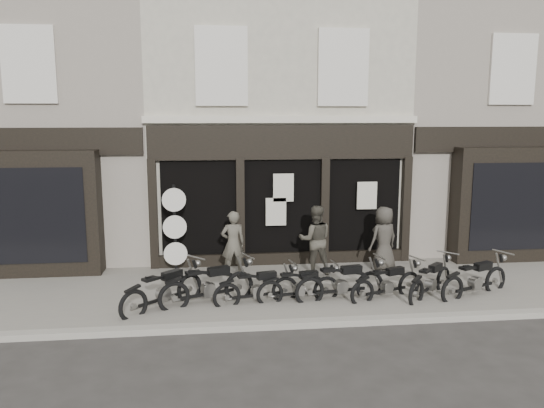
{
  "coord_description": "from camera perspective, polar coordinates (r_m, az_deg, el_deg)",
  "views": [
    {
      "loc": [
        -1.86,
        -11.11,
        4.13
      ],
      "look_at": [
        -0.44,
        1.6,
        2.01
      ],
      "focal_mm": 35.0,
      "sensor_mm": 36.0,
      "label": 1
    }
  ],
  "objects": [
    {
      "name": "advert_sign_post",
      "position": [
        13.62,
        -10.39,
        -3.22
      ],
      "size": [
        0.6,
        0.38,
        2.45
      ],
      "rotation": [
        0.0,
        0.0,
        0.1
      ],
      "color": "black",
      "rests_on": "ground"
    },
    {
      "name": "pavement",
      "position": [
        12.81,
        2.34,
        -9.12
      ],
      "size": [
        30.0,
        4.2,
        0.12
      ],
      "primitive_type": "cube",
      "color": "slate",
      "rests_on": "ground_plane"
    },
    {
      "name": "central_building",
      "position": [
        17.16,
        -0.15,
        9.24
      ],
      "size": [
        7.3,
        6.22,
        8.34
      ],
      "color": "#BBB5A1",
      "rests_on": "ground"
    },
    {
      "name": "motorcycle_1",
      "position": [
        11.76,
        -6.83,
        -9.03
      ],
      "size": [
        2.09,
        1.14,
        1.06
      ],
      "rotation": [
        0.0,
        0.0,
        0.39
      ],
      "color": "black",
      "rests_on": "ground"
    },
    {
      "name": "motorcycle_3",
      "position": [
        11.87,
        2.98,
        -9.11
      ],
      "size": [
        1.9,
        0.55,
        0.91
      ],
      "rotation": [
        0.0,
        0.0,
        0.14
      ],
      "color": "black",
      "rests_on": "ground"
    },
    {
      "name": "motorcycle_7",
      "position": [
        13.02,
        21.03,
        -7.87
      ],
      "size": [
        1.99,
        1.12,
        1.02
      ],
      "rotation": [
        0.0,
        0.0,
        0.42
      ],
      "color": "black",
      "rests_on": "ground"
    },
    {
      "name": "ground_plane",
      "position": [
        12.0,
        3.0,
        -10.75
      ],
      "size": [
        90.0,
        90.0,
        0.0
      ],
      "primitive_type": "plane",
      "color": "#2D2B28",
      "rests_on": "ground"
    },
    {
      "name": "neighbour_left",
      "position": [
        17.58,
        -21.41,
        8.47
      ],
      "size": [
        5.6,
        6.73,
        8.34
      ],
      "color": "gray",
      "rests_on": "ground"
    },
    {
      "name": "man_right",
      "position": [
        14.21,
        11.93,
        -3.66
      ],
      "size": [
        0.98,
        0.83,
        1.7
      ],
      "primitive_type": "imported",
      "rotation": [
        0.0,
        0.0,
        3.55
      ],
      "color": "#38352F",
      "rests_on": "pavement"
    },
    {
      "name": "motorcycle_6",
      "position": [
        12.7,
        16.7,
        -8.18
      ],
      "size": [
        1.62,
        1.5,
        0.95
      ],
      "rotation": [
        0.0,
        0.0,
        0.73
      ],
      "color": "black",
      "rests_on": "ground"
    },
    {
      "name": "man_left",
      "position": [
        13.44,
        -4.21,
        -4.27
      ],
      "size": [
        0.66,
        0.47,
        1.68
      ],
      "primitive_type": "imported",
      "rotation": [
        0.0,
        0.0,
        3.26
      ],
      "color": "#4E4A40",
      "rests_on": "pavement"
    },
    {
      "name": "neighbour_right",
      "position": [
        18.88,
        19.63,
        8.59
      ],
      "size": [
        5.6,
        6.73,
        8.34
      ],
      "color": "gray",
      "rests_on": "ground"
    },
    {
      "name": "kerb",
      "position": [
        10.82,
        4.1,
        -12.68
      ],
      "size": [
        30.0,
        0.25,
        0.13
      ],
      "primitive_type": "cube",
      "color": "gray",
      "rests_on": "ground_plane"
    },
    {
      "name": "man_centre",
      "position": [
        13.66,
        4.68,
        -3.84
      ],
      "size": [
        0.92,
        0.75,
        1.78
      ],
      "primitive_type": "imported",
      "rotation": [
        0.0,
        0.0,
        3.05
      ],
      "color": "#413D34",
      "rests_on": "pavement"
    },
    {
      "name": "motorcycle_4",
      "position": [
        12.03,
        7.47,
        -8.71
      ],
      "size": [
        2.12,
        0.7,
        1.02
      ],
      "rotation": [
        0.0,
        0.0,
        0.18
      ],
      "color": "black",
      "rests_on": "ground"
    },
    {
      "name": "motorcycle_2",
      "position": [
        11.73,
        -1.57,
        -9.29
      ],
      "size": [
        1.92,
        0.73,
        0.94
      ],
      "rotation": [
        0.0,
        0.0,
        0.24
      ],
      "color": "black",
      "rests_on": "ground"
    },
    {
      "name": "motorcycle_5",
      "position": [
        12.29,
        12.29,
        -8.63
      ],
      "size": [
        1.85,
        0.96,
        0.94
      ],
      "rotation": [
        0.0,
        0.0,
        0.37
      ],
      "color": "black",
      "rests_on": "ground"
    },
    {
      "name": "motorcycle_0",
      "position": [
        11.67,
        -11.57,
        -9.39
      ],
      "size": [
        1.75,
        1.64,
        1.03
      ],
      "rotation": [
        0.0,
        0.0,
        0.74
      ],
      "color": "black",
      "rests_on": "ground"
    }
  ]
}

